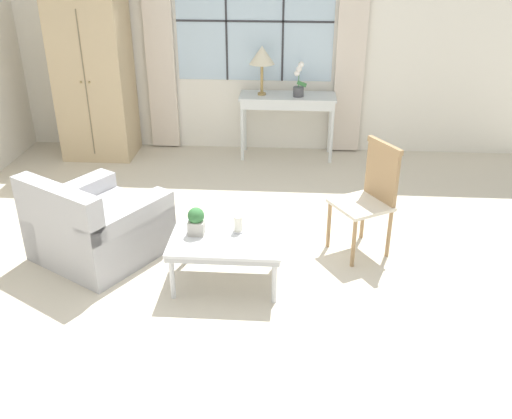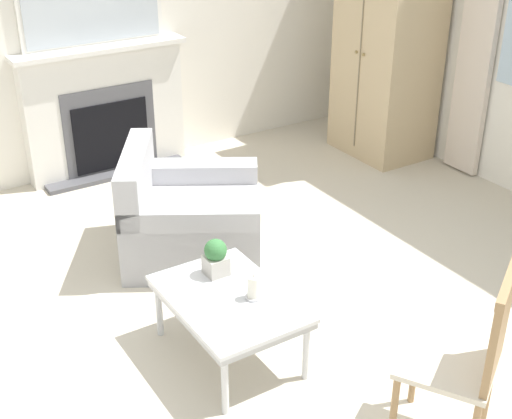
% 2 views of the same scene
% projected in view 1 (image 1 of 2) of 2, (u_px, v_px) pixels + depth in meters
% --- Properties ---
extents(ground_plane, '(14.00, 14.00, 0.00)m').
position_uv_depth(ground_plane, '(230.00, 268.00, 4.93)').
color(ground_plane, beige).
extents(wall_back_windowed, '(7.20, 0.14, 2.80)m').
position_uv_depth(wall_back_windowed, '(255.00, 40.00, 7.00)').
color(wall_back_windowed, white).
rests_on(wall_back_windowed, ground_plane).
extents(armoire, '(0.93, 0.70, 2.09)m').
position_uv_depth(armoire, '(94.00, 73.00, 6.93)').
color(armoire, tan).
rests_on(armoire, ground_plane).
extents(console_table, '(1.18, 0.45, 0.79)m').
position_uv_depth(console_table, '(288.00, 103.00, 7.02)').
color(console_table, silver).
rests_on(console_table, ground_plane).
extents(table_lamp, '(0.31, 0.31, 0.59)m').
position_uv_depth(table_lamp, '(262.00, 56.00, 6.78)').
color(table_lamp, '#9E7F47').
rests_on(table_lamp, console_table).
extents(potted_orchid, '(0.16, 0.13, 0.42)m').
position_uv_depth(potted_orchid, '(299.00, 84.00, 6.86)').
color(potted_orchid, '#4C4C51').
rests_on(potted_orchid, console_table).
extents(armchair_upholstered, '(1.29, 1.29, 0.80)m').
position_uv_depth(armchair_upholstered, '(97.00, 228.00, 5.02)').
color(armchair_upholstered, '#B2B2B7').
rests_on(armchair_upholstered, ground_plane).
extents(side_chair_wooden, '(0.60, 0.60, 1.01)m').
position_uv_depth(side_chair_wooden, '(371.00, 192.00, 4.98)').
color(side_chair_wooden, beige).
rests_on(side_chair_wooden, ground_plane).
extents(coffee_table, '(0.90, 0.62, 0.42)m').
position_uv_depth(coffee_table, '(226.00, 243.00, 4.59)').
color(coffee_table, silver).
rests_on(coffee_table, ground_plane).
extents(potted_plant_small, '(0.14, 0.14, 0.23)m').
position_uv_depth(potted_plant_small, '(196.00, 221.00, 4.58)').
color(potted_plant_small, '#BCB7AD').
rests_on(potted_plant_small, coffee_table).
extents(pillar_candle, '(0.09, 0.09, 0.15)m').
position_uv_depth(pillar_candle, '(238.00, 225.00, 4.63)').
color(pillar_candle, silver).
rests_on(pillar_candle, coffee_table).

